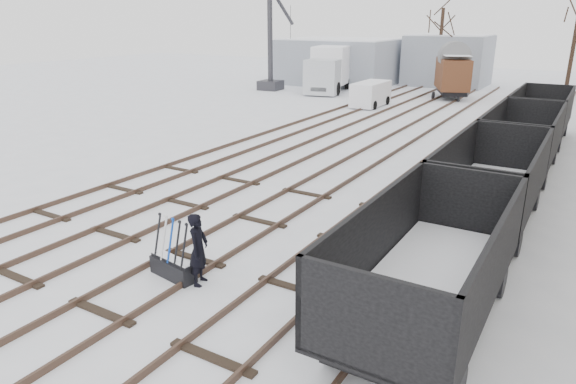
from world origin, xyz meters
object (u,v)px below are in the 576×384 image
(worker, at_px, (198,249))
(freight_wagon_a, at_px, (428,282))
(lorry, at_px, (331,68))
(box_van_wagon, at_px, (453,73))
(ground_frame, at_px, (173,266))
(crane, at_px, (272,62))
(panel_van, at_px, (371,94))

(worker, bearing_deg, freight_wagon_a, -96.63)
(worker, distance_m, lorry, 34.08)
(freight_wagon_a, height_order, lorry, lorry)
(worker, xyz_separation_m, freight_wagon_a, (5.05, 1.01, 0.09))
(worker, height_order, box_van_wagon, box_van_wagon)
(ground_frame, bearing_deg, freight_wagon_a, 20.17)
(freight_wagon_a, bearing_deg, crane, 127.54)
(ground_frame, relative_size, freight_wagon_a, 0.24)
(ground_frame, xyz_separation_m, box_van_wagon, (-1.68, 32.66, 1.65))
(worker, height_order, freight_wagon_a, freight_wagon_a)
(ground_frame, distance_m, panel_van, 26.60)
(worker, bearing_deg, crane, 11.89)
(panel_van, bearing_deg, freight_wagon_a, -65.95)
(ground_frame, height_order, box_van_wagon, box_van_wagon)
(freight_wagon_a, distance_m, box_van_wagon, 32.44)
(lorry, height_order, panel_van, lorry)
(crane, bearing_deg, box_van_wagon, 6.67)
(worker, relative_size, lorry, 0.21)
(box_van_wagon, bearing_deg, worker, -108.18)
(panel_van, distance_m, crane, 11.49)
(freight_wagon_a, xyz_separation_m, box_van_wagon, (-7.47, 31.56, 0.96))
(lorry, bearing_deg, box_van_wagon, -7.06)
(ground_frame, xyz_separation_m, crane, (-16.30, 29.87, 2.07))
(worker, bearing_deg, box_van_wagon, -13.65)
(panel_van, bearing_deg, crane, 159.62)
(box_van_wagon, bearing_deg, lorry, 162.22)
(ground_frame, height_order, lorry, lorry)
(ground_frame, height_order, panel_van, panel_van)
(panel_van, relative_size, crane, 0.43)
(ground_frame, distance_m, freight_wagon_a, 5.94)
(worker, height_order, lorry, lorry)
(worker, height_order, crane, crane)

